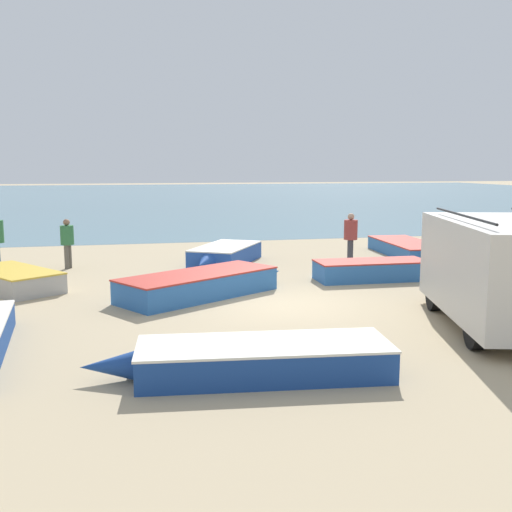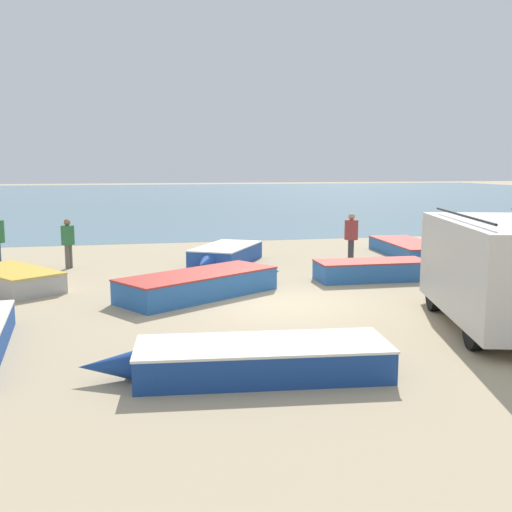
{
  "view_description": "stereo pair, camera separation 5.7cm",
  "coord_description": "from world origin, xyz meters",
  "px_view_note": "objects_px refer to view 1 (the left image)",
  "views": [
    {
      "loc": [
        -3.59,
        -13.52,
        3.28
      ],
      "look_at": [
        -0.34,
        1.15,
        1.0
      ],
      "focal_mm": 42.0,
      "sensor_mm": 36.0,
      "label": 1
    },
    {
      "loc": [
        -3.53,
        -13.53,
        3.28
      ],
      "look_at": [
        -0.34,
        1.15,
        1.0
      ],
      "focal_mm": 42.0,
      "sensor_mm": 36.0,
      "label": 2
    }
  ],
  "objects_px": {
    "fishing_rowboat_6": "(376,270)",
    "fishing_rowboat_2": "(11,279)",
    "fishing_rowboat_0": "(204,284)",
    "fishing_rowboat_1": "(408,249)",
    "fisherman_2": "(351,234)",
    "parked_van": "(502,269)",
    "fishing_rowboat_3": "(255,360)",
    "fishing_rowboat_4": "(225,255)",
    "fisherman_3": "(67,239)"
  },
  "relations": [
    {
      "from": "fishing_rowboat_0",
      "to": "fishing_rowboat_3",
      "type": "height_order",
      "value": "fishing_rowboat_0"
    },
    {
      "from": "fishing_rowboat_2",
      "to": "fisherman_2",
      "type": "xyz_separation_m",
      "value": [
        10.39,
        1.93,
        0.75
      ]
    },
    {
      "from": "fishing_rowboat_0",
      "to": "fishing_rowboat_1",
      "type": "bearing_deg",
      "value": -0.23
    },
    {
      "from": "fishing_rowboat_3",
      "to": "fisherman_2",
      "type": "distance_m",
      "value": 11.29
    },
    {
      "from": "parked_van",
      "to": "fishing_rowboat_0",
      "type": "xyz_separation_m",
      "value": [
        -5.49,
        4.33,
        -0.9
      ]
    },
    {
      "from": "fishing_rowboat_0",
      "to": "fishing_rowboat_4",
      "type": "xyz_separation_m",
      "value": [
        1.36,
        4.89,
        -0.01
      ]
    },
    {
      "from": "fishing_rowboat_2",
      "to": "fishing_rowboat_6",
      "type": "bearing_deg",
      "value": -130.14
    },
    {
      "from": "fishing_rowboat_3",
      "to": "parked_van",
      "type": "bearing_deg",
      "value": -157.02
    },
    {
      "from": "fisherman_2",
      "to": "fishing_rowboat_4",
      "type": "bearing_deg",
      "value": 20.69
    },
    {
      "from": "fishing_rowboat_1",
      "to": "fishing_rowboat_6",
      "type": "bearing_deg",
      "value": -33.13
    },
    {
      "from": "parked_van",
      "to": "fishing_rowboat_6",
      "type": "distance_m",
      "value": 5.48
    },
    {
      "from": "fishing_rowboat_0",
      "to": "fisherman_2",
      "type": "distance_m",
      "value": 6.7
    },
    {
      "from": "parked_van",
      "to": "fishing_rowboat_3",
      "type": "bearing_deg",
      "value": 122.15
    },
    {
      "from": "fishing_rowboat_3",
      "to": "fisherman_2",
      "type": "bearing_deg",
      "value": -113.13
    },
    {
      "from": "fishing_rowboat_0",
      "to": "fishing_rowboat_3",
      "type": "bearing_deg",
      "value": -122.29
    },
    {
      "from": "fishing_rowboat_0",
      "to": "fisherman_2",
      "type": "xyz_separation_m",
      "value": [
        5.45,
        3.83,
        0.72
      ]
    },
    {
      "from": "fishing_rowboat_0",
      "to": "fishing_rowboat_6",
      "type": "distance_m",
      "value": 5.27
    },
    {
      "from": "parked_van",
      "to": "fishing_rowboat_0",
      "type": "height_order",
      "value": "parked_van"
    },
    {
      "from": "parked_van",
      "to": "fishing_rowboat_6",
      "type": "bearing_deg",
      "value": 18.34
    },
    {
      "from": "parked_van",
      "to": "fishing_rowboat_3",
      "type": "relative_size",
      "value": 1.06
    },
    {
      "from": "fishing_rowboat_4",
      "to": "fishing_rowboat_6",
      "type": "distance_m",
      "value": 5.4
    },
    {
      "from": "parked_van",
      "to": "fisherman_3",
      "type": "xyz_separation_m",
      "value": [
        -9.2,
        9.3,
        -0.25
      ]
    },
    {
      "from": "fishing_rowboat_6",
      "to": "fishing_rowboat_2",
      "type": "bearing_deg",
      "value": 176.17
    },
    {
      "from": "parked_van",
      "to": "fisherman_3",
      "type": "relative_size",
      "value": 3.26
    },
    {
      "from": "parked_van",
      "to": "fisherman_2",
      "type": "height_order",
      "value": "parked_van"
    },
    {
      "from": "parked_van",
      "to": "fisherman_3",
      "type": "bearing_deg",
      "value": 59.63
    },
    {
      "from": "fishing_rowboat_2",
      "to": "fisherman_2",
      "type": "bearing_deg",
      "value": -114.84
    },
    {
      "from": "fishing_rowboat_2",
      "to": "fisherman_3",
      "type": "relative_size",
      "value": 2.24
    },
    {
      "from": "fisherman_2",
      "to": "parked_van",
      "type": "bearing_deg",
      "value": 125.4
    },
    {
      "from": "fisherman_3",
      "to": "fishing_rowboat_1",
      "type": "bearing_deg",
      "value": -152.19
    },
    {
      "from": "fishing_rowboat_3",
      "to": "fisherman_3",
      "type": "relative_size",
      "value": 3.06
    },
    {
      "from": "fishing_rowboat_6",
      "to": "fisherman_3",
      "type": "bearing_deg",
      "value": 157.17
    },
    {
      "from": "fishing_rowboat_1",
      "to": "fisherman_3",
      "type": "xyz_separation_m",
      "value": [
        -11.97,
        -0.21,
        0.7
      ]
    },
    {
      "from": "fishing_rowboat_4",
      "to": "fisherman_3",
      "type": "relative_size",
      "value": 2.45
    },
    {
      "from": "fishing_rowboat_2",
      "to": "fishing_rowboat_4",
      "type": "relative_size",
      "value": 0.92
    },
    {
      "from": "fishing_rowboat_4",
      "to": "fishing_rowboat_3",
      "type": "bearing_deg",
      "value": 23.09
    },
    {
      "from": "fishing_rowboat_2",
      "to": "fishing_rowboat_3",
      "type": "height_order",
      "value": "fishing_rowboat_2"
    },
    {
      "from": "fishing_rowboat_2",
      "to": "fishing_rowboat_6",
      "type": "xyz_separation_m",
      "value": [
        10.1,
        -0.84,
        0.01
      ]
    },
    {
      "from": "fishing_rowboat_4",
      "to": "fisherman_2",
      "type": "xyz_separation_m",
      "value": [
        4.09,
        -1.06,
        0.73
      ]
    },
    {
      "from": "fishing_rowboat_1",
      "to": "fishing_rowboat_2",
      "type": "bearing_deg",
      "value": -72.32
    },
    {
      "from": "parked_van",
      "to": "fishing_rowboat_6",
      "type": "relative_size",
      "value": 1.32
    },
    {
      "from": "fishing_rowboat_6",
      "to": "fishing_rowboat_1",
      "type": "bearing_deg",
      "value": 54.09
    },
    {
      "from": "fishing_rowboat_6",
      "to": "fisherman_2",
      "type": "bearing_deg",
      "value": 85.07
    },
    {
      "from": "fishing_rowboat_0",
      "to": "fishing_rowboat_1",
      "type": "relative_size",
      "value": 0.95
    },
    {
      "from": "fishing_rowboat_2",
      "to": "fisherman_2",
      "type": "height_order",
      "value": "fisherman_2"
    },
    {
      "from": "fishing_rowboat_2",
      "to": "fisherman_3",
      "type": "height_order",
      "value": "fisherman_3"
    },
    {
      "from": "fisherman_2",
      "to": "fishing_rowboat_6",
      "type": "bearing_deg",
      "value": 119.29
    },
    {
      "from": "fisherman_2",
      "to": "fisherman_3",
      "type": "bearing_deg",
      "value": 28.08
    },
    {
      "from": "parked_van",
      "to": "fishing_rowboat_4",
      "type": "bearing_deg",
      "value": 39.06
    },
    {
      "from": "fishing_rowboat_3",
      "to": "fisherman_3",
      "type": "distance_m",
      "value": 11.63
    }
  ]
}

